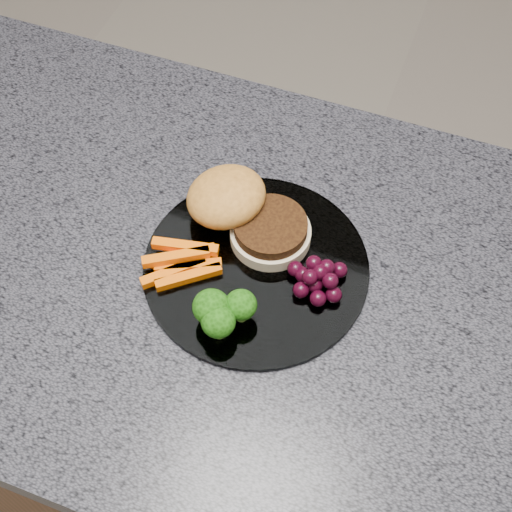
# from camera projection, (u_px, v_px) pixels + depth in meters

# --- Properties ---
(island_cabinet) EXTENTS (1.20, 0.60, 0.86)m
(island_cabinet) POSITION_uv_depth(u_px,v_px,m) (240.00, 418.00, 1.21)
(island_cabinet) COLOR #54301D
(island_cabinet) RESTS_ON ground
(countertop) EXTENTS (1.20, 0.60, 0.04)m
(countertop) POSITION_uv_depth(u_px,v_px,m) (233.00, 281.00, 0.84)
(countertop) COLOR #484750
(countertop) RESTS_ON island_cabinet
(plate) EXTENTS (0.26, 0.26, 0.01)m
(plate) POSITION_uv_depth(u_px,v_px,m) (256.00, 267.00, 0.82)
(plate) COLOR white
(plate) RESTS_ON countertop
(burger) EXTENTS (0.17, 0.13, 0.05)m
(burger) POSITION_uv_depth(u_px,v_px,m) (242.00, 211.00, 0.83)
(burger) COLOR beige
(burger) RESTS_ON plate
(carrot_sticks) EXTENTS (0.09, 0.08, 0.02)m
(carrot_sticks) POSITION_uv_depth(u_px,v_px,m) (182.00, 262.00, 0.81)
(carrot_sticks) COLOR #FF6704
(carrot_sticks) RESTS_ON plate
(broccoli) EXTENTS (0.07, 0.06, 0.05)m
(broccoli) POSITION_uv_depth(u_px,v_px,m) (222.00, 311.00, 0.75)
(broccoli) COLOR olive
(broccoli) RESTS_ON plate
(grape_bunch) EXTENTS (0.07, 0.06, 0.03)m
(grape_bunch) POSITION_uv_depth(u_px,v_px,m) (318.00, 278.00, 0.79)
(grape_bunch) COLOR black
(grape_bunch) RESTS_ON plate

